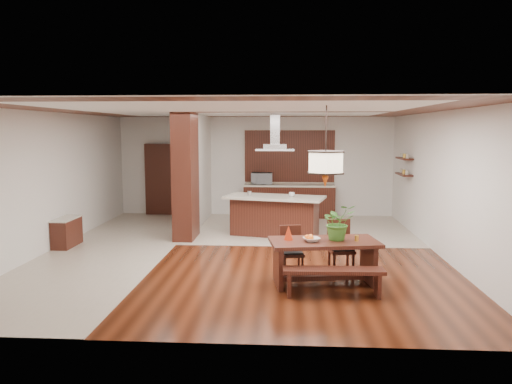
# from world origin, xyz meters

# --- Properties ---
(room_shell) EXTENTS (9.00, 9.04, 2.92)m
(room_shell) POSITION_xyz_m (0.00, 0.00, 2.06)
(room_shell) COLOR #341409
(room_shell) RESTS_ON ground
(tile_hallway) EXTENTS (2.50, 9.00, 0.01)m
(tile_hallway) POSITION_xyz_m (-2.75, 0.00, 0.01)
(tile_hallway) COLOR #C0B2A0
(tile_hallway) RESTS_ON ground
(tile_kitchen) EXTENTS (5.50, 4.00, 0.01)m
(tile_kitchen) POSITION_xyz_m (1.25, 2.50, 0.01)
(tile_kitchen) COLOR #C0B2A0
(tile_kitchen) RESTS_ON ground
(soffit_band) EXTENTS (8.00, 9.00, 0.02)m
(soffit_band) POSITION_xyz_m (0.00, 0.00, 2.88)
(soffit_band) COLOR #39190E
(soffit_band) RESTS_ON room_shell
(partition_pier) EXTENTS (0.45, 1.00, 2.90)m
(partition_pier) POSITION_xyz_m (-1.40, 1.20, 1.45)
(partition_pier) COLOR black
(partition_pier) RESTS_ON ground
(partition_stub) EXTENTS (0.18, 2.40, 2.90)m
(partition_stub) POSITION_xyz_m (-1.40, 3.30, 1.45)
(partition_stub) COLOR silver
(partition_stub) RESTS_ON ground
(hallway_console) EXTENTS (0.37, 0.88, 0.63)m
(hallway_console) POSITION_xyz_m (-3.81, 0.20, 0.32)
(hallway_console) COLOR black
(hallway_console) RESTS_ON ground
(hallway_doorway) EXTENTS (1.10, 0.20, 2.10)m
(hallway_doorway) POSITION_xyz_m (-2.70, 4.40, 1.05)
(hallway_doorway) COLOR black
(hallway_doorway) RESTS_ON ground
(rear_counter) EXTENTS (2.60, 0.62, 0.95)m
(rear_counter) POSITION_xyz_m (1.00, 4.20, 0.48)
(rear_counter) COLOR black
(rear_counter) RESTS_ON ground
(kitchen_window) EXTENTS (2.60, 0.08, 1.50)m
(kitchen_window) POSITION_xyz_m (1.00, 4.46, 1.75)
(kitchen_window) COLOR brown
(kitchen_window) RESTS_ON room_shell
(shelf_lower) EXTENTS (0.26, 0.90, 0.04)m
(shelf_lower) POSITION_xyz_m (3.87, 2.60, 1.40)
(shelf_lower) COLOR black
(shelf_lower) RESTS_ON room_shell
(shelf_upper) EXTENTS (0.26, 0.90, 0.04)m
(shelf_upper) POSITION_xyz_m (3.87, 2.60, 1.80)
(shelf_upper) COLOR black
(shelf_upper) RESTS_ON room_shell
(dining_table) EXTENTS (1.86, 1.14, 0.73)m
(dining_table) POSITION_xyz_m (1.54, -2.09, 0.53)
(dining_table) COLOR black
(dining_table) RESTS_ON ground
(dining_bench) EXTENTS (1.54, 0.38, 0.43)m
(dining_bench) POSITION_xyz_m (1.64, -2.71, 0.22)
(dining_bench) COLOR black
(dining_bench) RESTS_ON ground
(dining_chair_left) EXTENTS (0.44, 0.44, 0.85)m
(dining_chair_left) POSITION_xyz_m (1.03, -1.63, 0.43)
(dining_chair_left) COLOR black
(dining_chair_left) RESTS_ON ground
(dining_chair_right) EXTENTS (0.48, 0.48, 0.94)m
(dining_chair_right) POSITION_xyz_m (1.89, -1.49, 0.47)
(dining_chair_right) COLOR black
(dining_chair_right) RESTS_ON ground
(pendant_lantern) EXTENTS (0.64, 0.64, 1.31)m
(pendant_lantern) POSITION_xyz_m (1.54, -2.09, 2.25)
(pendant_lantern) COLOR beige
(pendant_lantern) RESTS_ON room_shell
(foliage_plant) EXTENTS (0.67, 0.63, 0.59)m
(foliage_plant) POSITION_xyz_m (1.76, -2.04, 1.02)
(foliage_plant) COLOR #397426
(foliage_plant) RESTS_ON dining_table
(fruit_bowl) EXTENTS (0.35, 0.35, 0.06)m
(fruit_bowl) POSITION_xyz_m (1.33, -2.19, 0.76)
(fruit_bowl) COLOR beige
(fruit_bowl) RESTS_ON dining_table
(napkin_cone) EXTENTS (0.19, 0.19, 0.23)m
(napkin_cone) POSITION_xyz_m (0.96, -2.08, 0.84)
(napkin_cone) COLOR #B8290D
(napkin_cone) RESTS_ON dining_table
(gold_ornament) EXTENTS (0.07, 0.07, 0.10)m
(gold_ornament) POSITION_xyz_m (2.06, -2.10, 0.77)
(gold_ornament) COLOR gold
(gold_ornament) RESTS_ON dining_table
(kitchen_island) EXTENTS (2.48, 1.52, 0.95)m
(kitchen_island) POSITION_xyz_m (0.65, 1.63, 0.49)
(kitchen_island) COLOR black
(kitchen_island) RESTS_ON ground
(range_hood) EXTENTS (0.90, 0.55, 0.87)m
(range_hood) POSITION_xyz_m (0.65, 1.63, 2.46)
(range_hood) COLOR silver
(range_hood) RESTS_ON room_shell
(island_cup) EXTENTS (0.17, 0.17, 0.11)m
(island_cup) POSITION_xyz_m (1.05, 1.51, 1.01)
(island_cup) COLOR silver
(island_cup) RESTS_ON kitchen_island
(microwave) EXTENTS (0.61, 0.42, 0.34)m
(microwave) POSITION_xyz_m (0.21, 4.21, 1.12)
(microwave) COLOR silver
(microwave) RESTS_ON rear_counter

